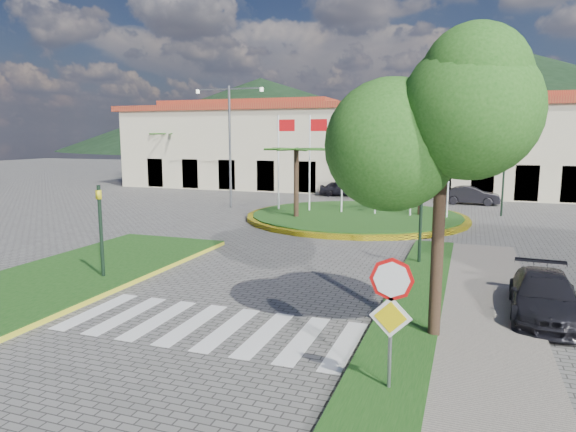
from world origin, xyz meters
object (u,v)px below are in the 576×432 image
(car_side_right, at_px, (544,296))
(car_dark_a, at_px, (341,189))
(stop_sign, at_px, (391,304))
(roundabout_island, at_px, (356,216))
(car_dark_b, at_px, (471,195))
(white_van, at_px, (239,181))
(deciduous_tree, at_px, (443,118))

(car_side_right, bearing_deg, car_dark_a, 117.40)
(stop_sign, xyz_separation_m, car_side_right, (3.23, 5.58, -1.20))
(roundabout_island, distance_m, car_dark_b, 10.99)
(stop_sign, bearing_deg, roundabout_island, 103.73)
(white_van, bearing_deg, car_dark_b, -118.31)
(deciduous_tree, distance_m, car_dark_a, 29.80)
(white_van, height_order, car_side_right, white_van)
(deciduous_tree, height_order, car_dark_a, deciduous_tree)
(stop_sign, bearing_deg, deciduous_tree, 78.82)
(roundabout_island, xyz_separation_m, deciduous_tree, (5.50, -17.00, 5.00))
(stop_sign, xyz_separation_m, car_dark_a, (-8.48, 31.05, -1.20))
(deciduous_tree, bearing_deg, roundabout_island, 107.91)
(white_van, relative_size, car_dark_a, 1.24)
(stop_sign, xyz_separation_m, white_van, (-19.17, 34.54, -1.19))
(roundabout_island, distance_m, stop_sign, 20.69)
(car_dark_b, bearing_deg, car_side_right, -175.01)
(car_dark_b, relative_size, car_side_right, 0.94)
(stop_sign, distance_m, white_van, 39.52)
(car_dark_a, xyz_separation_m, car_side_right, (11.71, -25.47, 0.01))
(car_dark_a, distance_m, car_side_right, 28.03)
(roundabout_island, height_order, car_side_right, roundabout_island)
(white_van, distance_m, car_dark_b, 21.24)
(white_van, bearing_deg, roundabout_island, -148.85)
(roundabout_island, bearing_deg, stop_sign, -76.27)
(car_side_right, bearing_deg, deciduous_tree, -133.23)
(white_van, relative_size, car_side_right, 1.05)
(roundabout_island, distance_m, white_van, 20.35)
(car_dark_b, bearing_deg, roundabout_island, 145.75)
(roundabout_island, distance_m, car_dark_a, 11.59)
(car_dark_a, bearing_deg, car_side_right, -164.12)
(white_van, distance_m, car_side_right, 36.61)
(car_dark_a, bearing_deg, white_van, 63.13)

